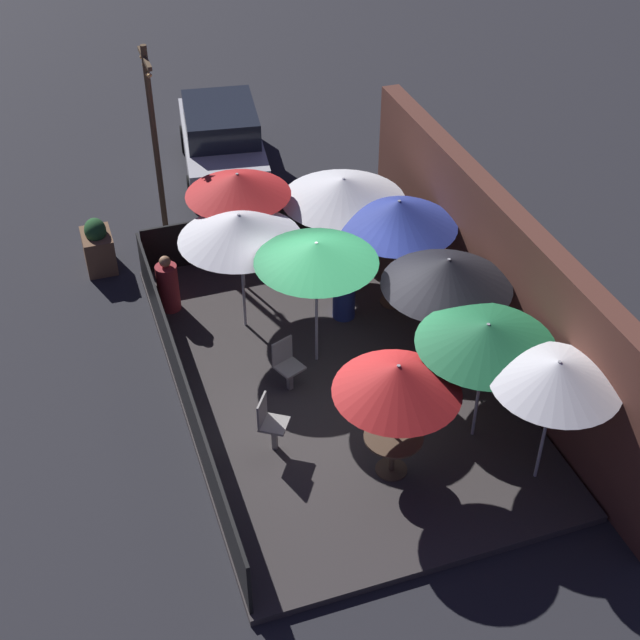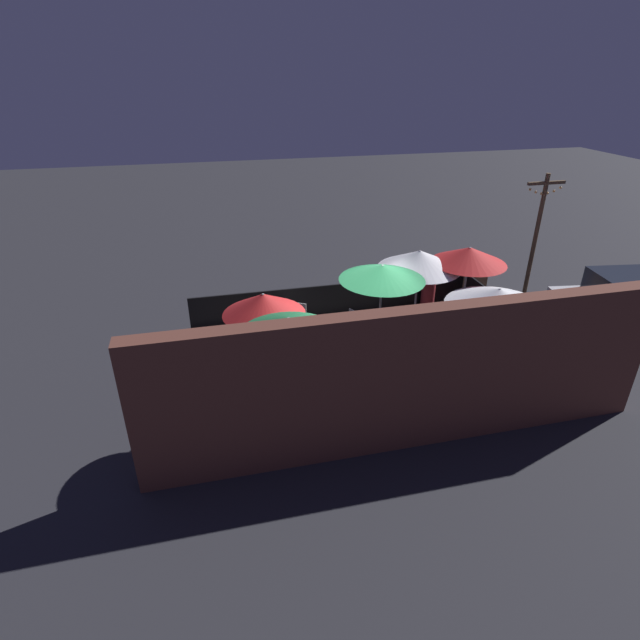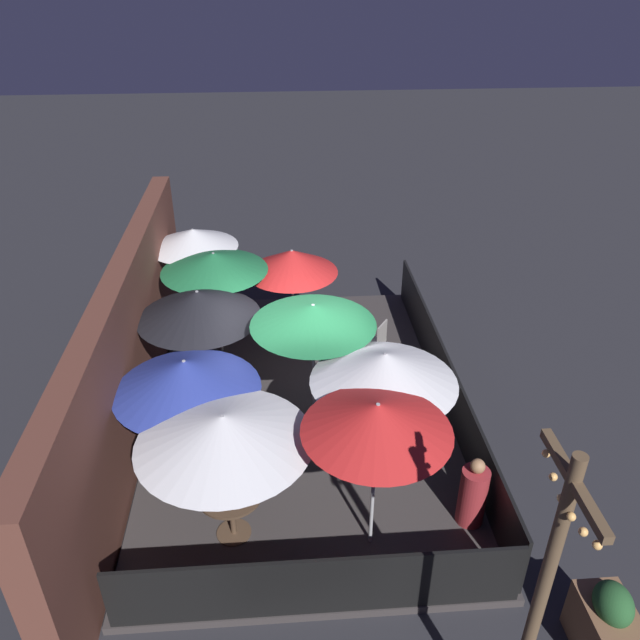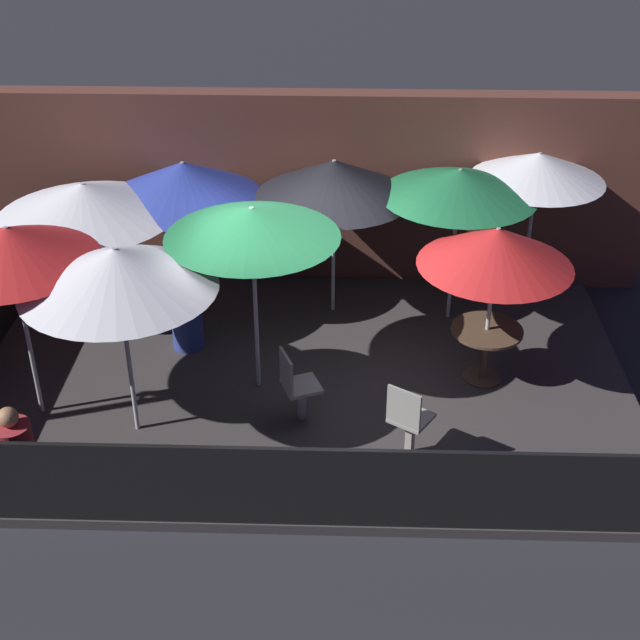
{
  "view_description": "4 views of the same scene",
  "coord_description": "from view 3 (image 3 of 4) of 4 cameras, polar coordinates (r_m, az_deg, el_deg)",
  "views": [
    {
      "loc": [
        10.5,
        -3.87,
        9.99
      ],
      "look_at": [
        -0.37,
        -0.16,
        1.05
      ],
      "focal_mm": 50.0,
      "sensor_mm": 36.0,
      "label": 1
    },
    {
      "loc": [
        3.34,
        9.76,
        6.5
      ],
      "look_at": [
        1.01,
        0.02,
        1.37
      ],
      "focal_mm": 28.0,
      "sensor_mm": 36.0,
      "label": 2
    },
    {
      "loc": [
        -8.79,
        0.33,
        7.13
      ],
      "look_at": [
        0.92,
        -0.39,
        1.37
      ],
      "focal_mm": 35.0,
      "sensor_mm": 36.0,
      "label": 3
    },
    {
      "loc": [
        0.54,
        -9.12,
        6.45
      ],
      "look_at": [
        0.25,
        -0.13,
        1.03
      ],
      "focal_mm": 50.0,
      "sensor_mm": 36.0,
      "label": 4
    }
  ],
  "objects": [
    {
      "name": "ground_plane",
      "position": [
        11.32,
        -1.66,
        -8.43
      ],
      "size": [
        60.0,
        60.0,
        0.0
      ],
      "primitive_type": "plane",
      "color": "#26262B"
    },
    {
      "name": "patio_deck",
      "position": [
        11.28,
        -1.67,
        -8.19
      ],
      "size": [
        8.13,
        5.21,
        0.12
      ],
      "color": "#383333",
      "rests_on": "ground_plane"
    },
    {
      "name": "building_wall",
      "position": [
        10.77,
        -17.04,
        -2.84
      ],
      "size": [
        9.73,
        0.36,
        2.86
      ],
      "color": "brown",
      "rests_on": "ground_plane"
    },
    {
      "name": "fence_front",
      "position": [
        11.32,
        11.39,
        -5.33
      ],
      "size": [
        7.93,
        0.05,
        0.95
      ],
      "color": "black",
      "rests_on": "patio_deck"
    },
    {
      "name": "fence_side_left",
      "position": [
        8.09,
        -0.21,
        -23.21
      ],
      "size": [
        0.05,
        5.01,
        0.95
      ],
      "color": "black",
      "rests_on": "patio_deck"
    },
    {
      "name": "patio_umbrella_0",
      "position": [
        8.93,
        -12.19,
        -4.98
      ],
      "size": [
        2.09,
        2.09,
        2.16
      ],
      "color": "#B2B2B7",
      "rests_on": "patio_deck"
    },
    {
      "name": "patio_umbrella_1",
      "position": [
        12.22,
        -2.58,
        5.39
      ],
      "size": [
        1.81,
        1.81,
        2.05
      ],
      "color": "#B2B2B7",
      "rests_on": "patio_deck"
    },
    {
      "name": "patio_umbrella_2",
      "position": [
        7.97,
        -8.82,
        -9.84
      ],
      "size": [
        2.28,
        2.28,
        2.1
      ],
      "color": "#B2B2B7",
      "rests_on": "patio_deck"
    },
    {
      "name": "patio_umbrella_3",
      "position": [
        12.96,
        -11.51,
        7.35
      ],
      "size": [
        1.79,
        1.79,
        2.21
      ],
      "color": "#B2B2B7",
      "rests_on": "patio_deck"
    },
    {
      "name": "patio_umbrella_4",
      "position": [
        11.94,
        -9.68,
        5.26
      ],
      "size": [
        2.03,
        2.03,
        2.17
      ],
      "color": "#B2B2B7",
      "rests_on": "patio_deck"
    },
    {
      "name": "patio_umbrella_5",
      "position": [
        9.61,
        -0.63,
        0.47
      ],
      "size": [
        1.98,
        1.98,
        2.37
      ],
      "color": "#B2B2B7",
      "rests_on": "patio_deck"
    },
    {
      "name": "patio_umbrella_6",
      "position": [
        10.55,
        -11.08,
        1.4
      ],
      "size": [
        2.08,
        2.08,
        2.21
      ],
      "color": "#B2B2B7",
      "rests_on": "patio_deck"
    },
    {
      "name": "patio_umbrella_7",
      "position": [
        8.67,
        5.91,
        -4.37
      ],
      "size": [
        2.08,
        2.08,
        2.3
      ],
      "color": "#B2B2B7",
      "rests_on": "patio_deck"
    },
    {
      "name": "patio_umbrella_8",
      "position": [
        7.63,
        5.26,
        -8.89
      ],
      "size": [
        1.88,
        1.88,
        2.38
      ],
      "color": "#B2B2B7",
      "rests_on": "patio_deck"
    },
    {
      "name": "dining_table_0",
      "position": [
        9.76,
        -11.32,
        -11.43
      ],
      "size": [
        0.87,
        0.87,
        0.72
      ],
      "color": "#4C3828",
      "rests_on": "patio_deck"
    },
    {
      "name": "dining_table_1",
      "position": [
        12.8,
        -2.46,
        0.34
      ],
      "size": [
        0.87,
        0.87,
        0.71
      ],
      "color": "#4C3828",
      "rests_on": "patio_deck"
    },
    {
      "name": "dining_table_2",
      "position": [
        8.84,
        -8.15,
        -16.1
      ],
      "size": [
        0.88,
        0.88,
        0.78
      ],
      "color": "#4C3828",
      "rests_on": "patio_deck"
    },
    {
      "name": "patio_chair_0",
      "position": [
        11.01,
        2.78,
        -5.7
      ],
      "size": [
        0.52,
        0.52,
        0.91
      ],
      "rotation": [
        0.0,
        0.0,
        0.39
      ],
      "color": "gray",
      "rests_on": "patio_deck"
    },
    {
      "name": "patio_chair_1",
      "position": [
        12.08,
        5.14,
        -1.96
      ],
      "size": [
        0.55,
        0.55,
        0.96
      ],
      "rotation": [
        0.0,
        0.0,
        0.99
      ],
      "color": "gray",
      "rests_on": "patio_deck"
    },
    {
      "name": "patron_0",
      "position": [
        9.74,
        -5.3,
        -10.92
      ],
      "size": [
        0.55,
        0.55,
        1.29
      ],
      "rotation": [
        0.0,
        0.0,
        4.24
      ],
      "color": "navy",
      "rests_on": "patio_deck"
    },
    {
      "name": "patron_1",
      "position": [
        9.26,
        13.8,
        -15.23
      ],
      "size": [
        0.44,
        0.44,
        1.13
      ],
      "rotation": [
        0.0,
        0.0,
        1.43
      ],
      "color": "maroon",
      "rests_on": "patio_deck"
    },
    {
      "name": "planter_box",
      "position": [
        8.6,
        24.65,
        -23.91
      ],
      "size": [
        0.8,
        0.56,
        1.09
      ],
      "color": "brown",
      "rests_on": "ground_plane"
    },
    {
      "name": "light_post",
      "position": [
        6.24,
        19.26,
        -23.63
      ],
      "size": [
        1.1,
        0.12,
        3.99
      ],
      "color": "brown",
      "rests_on": "ground_plane"
    }
  ]
}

